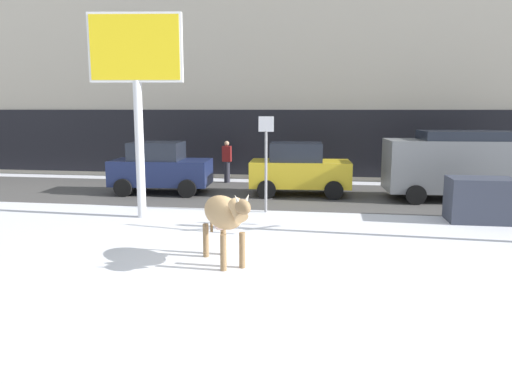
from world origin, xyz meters
TOP-DOWN VIEW (x-y plane):
  - ground_plane at (0.00, 0.00)m, footprint 120.00×120.00m
  - road_strip at (0.00, 8.31)m, footprint 60.00×5.60m
  - building_facade at (0.00, 15.14)m, footprint 44.00×6.10m
  - cow_tan at (-0.63, 0.27)m, footprint 1.42×1.79m
  - billboard at (-3.88, 4.02)m, footprint 2.52×0.56m
  - car_navy_hatchback at (-4.76, 7.98)m, footprint 3.62×2.13m
  - car_yellow_hatchback at (0.23, 8.41)m, footprint 3.62×2.13m
  - car_grey_van at (5.51, 8.23)m, footprint 4.73×2.38m
  - pedestrian_near_billboard at (-2.96, 10.95)m, footprint 0.36×0.24m
  - dumpster at (5.40, 4.96)m, footprint 1.72×1.13m
  - street_sign at (-0.52, 5.27)m, footprint 0.44×0.08m

SIDE VIEW (x-z plane):
  - ground_plane at x=0.00m, z-range 0.00..0.00m
  - road_strip at x=0.00m, z-range 0.00..0.01m
  - dumpster at x=5.40m, z-range 0.00..1.20m
  - pedestrian_near_billboard at x=-2.96m, z-range 0.01..1.74m
  - car_navy_hatchback at x=-4.76m, z-range 0.00..1.86m
  - car_yellow_hatchback at x=0.23m, z-range 0.00..1.86m
  - cow_tan at x=-0.63m, z-range 0.22..1.76m
  - car_grey_van at x=5.51m, z-range 0.08..2.40m
  - street_sign at x=-0.52m, z-range 0.26..3.08m
  - billboard at x=-3.88m, z-range 1.53..7.09m
  - building_facade at x=0.00m, z-range -0.02..12.98m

